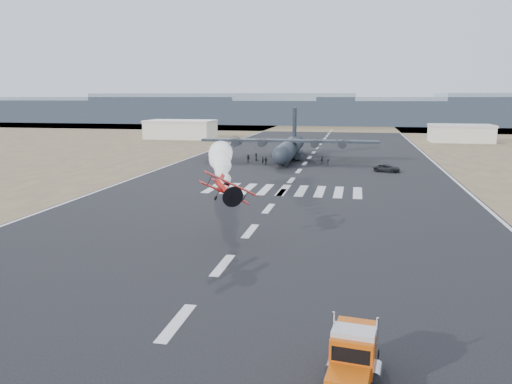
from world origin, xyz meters
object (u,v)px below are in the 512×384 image
(transport_aircraft, at_px, (290,147))
(crew_g, at_px, (263,160))
(aerobatic_biplane, at_px, (225,189))
(hangar_left, at_px, (181,129))
(crew_h, at_px, (285,160))
(crew_b, at_px, (289,158))
(crew_d, at_px, (266,161))
(crew_f, at_px, (248,158))
(semi_truck, at_px, (353,357))
(hangar_right, at_px, (461,133))
(crew_e, at_px, (256,157))
(crew_c, at_px, (328,163))
(crew_a, at_px, (322,159))
(support_vehicle, at_px, (387,168))

(transport_aircraft, height_order, crew_g, transport_aircraft)
(crew_g, bearing_deg, transport_aircraft, -0.18)
(aerobatic_biplane, height_order, transport_aircraft, transport_aircraft)
(hangar_left, height_order, crew_h, hangar_left)
(aerobatic_biplane, relative_size, crew_b, 3.62)
(transport_aircraft, xyz_separation_m, crew_d, (-4.06, -10.35, -2.29))
(hangar_left, height_order, crew_f, hangar_left)
(hangar_left, relative_size, crew_h, 15.22)
(semi_truck, xyz_separation_m, crew_d, (-20.34, 85.84, -0.70))
(transport_aircraft, xyz_separation_m, crew_h, (0.10, -8.66, -2.35))
(crew_d, bearing_deg, crew_b, 89.16)
(crew_b, bearing_deg, crew_h, -19.37)
(hangar_right, bearing_deg, crew_e, -132.75)
(crew_c, bearing_deg, crew_h, 73.97)
(aerobatic_biplane, xyz_separation_m, crew_d, (-6.77, 60.85, -4.77))
(transport_aircraft, height_order, crew_a, transport_aircraft)
(crew_e, xyz_separation_m, crew_f, (-1.22, -3.36, -0.03))
(crew_g, bearing_deg, support_vehicle, -77.62)
(hangar_right, distance_m, aerobatic_biplane, 138.71)
(aerobatic_biplane, bearing_deg, crew_e, 82.12)
(aerobatic_biplane, distance_m, crew_e, 68.32)
(semi_truck, bearing_deg, crew_h, 107.03)
(crew_a, height_order, crew_e, crew_e)
(crew_c, relative_size, crew_d, 0.95)
(transport_aircraft, bearing_deg, aerobatic_biplane, -89.31)
(crew_a, bearing_deg, crew_f, 153.61)
(aerobatic_biplane, distance_m, crew_b, 68.06)
(hangar_right, distance_m, transport_aircraft, 77.65)
(crew_b, relative_size, crew_d, 0.91)
(aerobatic_biplane, height_order, crew_g, aerobatic_biplane)
(support_vehicle, relative_size, crew_c, 3.20)
(transport_aircraft, bearing_deg, crew_b, -84.21)
(aerobatic_biplane, height_order, crew_c, aerobatic_biplane)
(support_vehicle, bearing_deg, crew_f, 93.55)
(crew_e, bearing_deg, hangar_left, 176.51)
(crew_h, bearing_deg, hangar_right, 112.23)
(crew_a, distance_m, crew_e, 15.83)
(crew_a, relative_size, crew_f, 0.91)
(hangar_right, xyz_separation_m, aerobatic_biplane, (-47.77, -130.20, 2.64))
(crew_h, bearing_deg, crew_c, 46.80)
(hangar_left, height_order, crew_a, hangar_left)
(transport_aircraft, bearing_deg, crew_c, -48.52)
(hangar_left, bearing_deg, crew_c, -48.38)
(semi_truck, relative_size, crew_c, 4.34)
(crew_f, bearing_deg, semi_truck, 145.40)
(semi_truck, height_order, crew_e, semi_truck)
(support_vehicle, bearing_deg, crew_e, 87.24)
(transport_aircraft, distance_m, crew_d, 11.35)
(semi_truck, distance_m, crew_c, 85.62)
(crew_g, bearing_deg, crew_b, -13.41)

